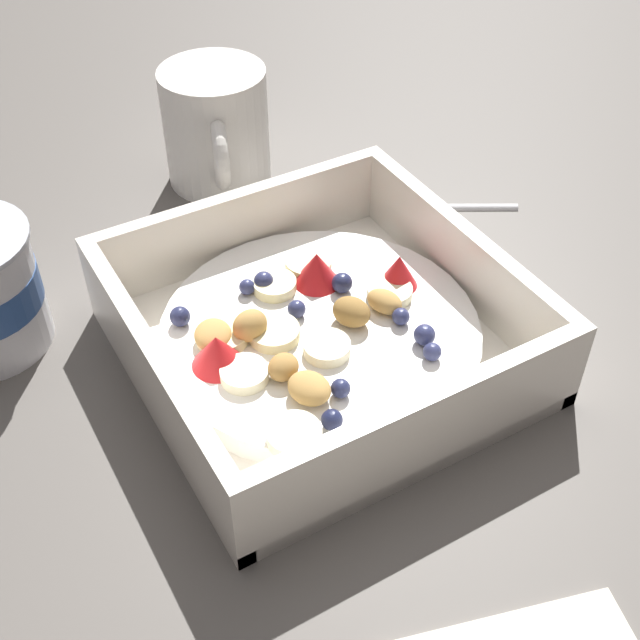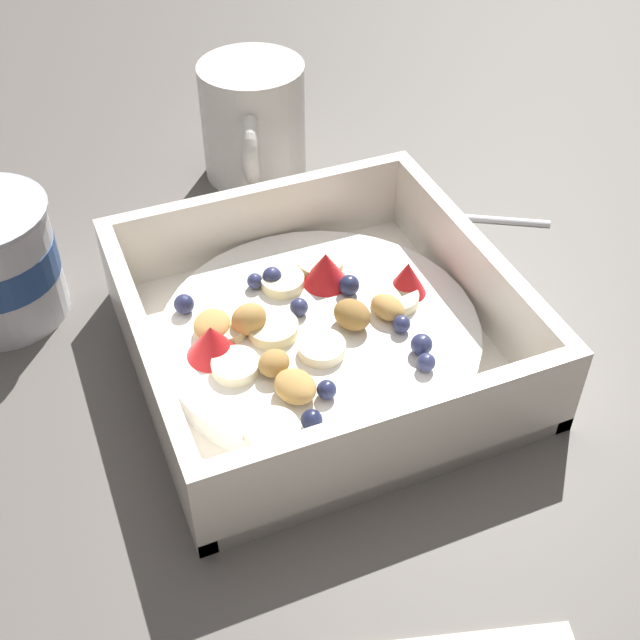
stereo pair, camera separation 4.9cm
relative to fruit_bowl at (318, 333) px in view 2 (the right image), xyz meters
The scene contains 4 objects.
ground_plane 0.02m from the fruit_bowl, 136.43° to the left, with size 2.40×2.40×0.00m, color #56514C.
fruit_bowl is the anchor object (origin of this frame).
spoon 0.16m from the fruit_bowl, 40.19° to the right, with size 0.10×0.16×0.01m.
coffee_mug 0.22m from the fruit_bowl, ahead, with size 0.11×0.08×0.09m.
Camera 2 is at (-0.33, 0.13, 0.36)m, focal length 46.63 mm.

